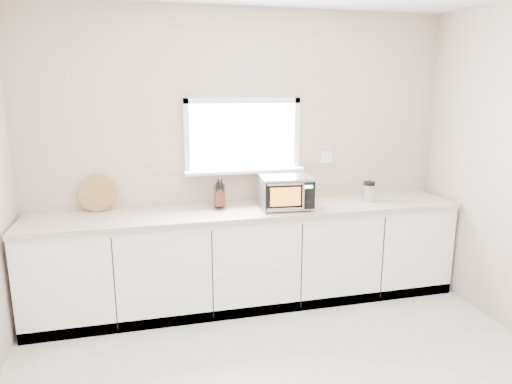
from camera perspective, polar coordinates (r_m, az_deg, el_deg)
name	(u,v)px	position (r m, az deg, el deg)	size (l,w,h in m)	color
back_wall	(243,155)	(4.34, -1.66, 4.59)	(4.00, 0.17, 2.70)	#BCA895
cabinets	(250,258)	(4.29, -0.73, -8.26)	(3.92, 0.60, 0.88)	white
countertop	(250,211)	(4.14, -0.72, -2.36)	(3.92, 0.64, 0.04)	beige
microwave	(286,192)	(4.13, 3.79, 0.05)	(0.48, 0.41, 0.29)	black
knife_block	(219,195)	(4.15, -4.59, -0.41)	(0.10, 0.20, 0.28)	#4B281B
cutting_board	(97,194)	(4.26, -19.27, -0.19)	(0.32, 0.32, 0.02)	#A36D3F
coffee_grinder	(369,191)	(4.51, 13.90, 0.07)	(0.14, 0.14, 0.20)	#B5B7BD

